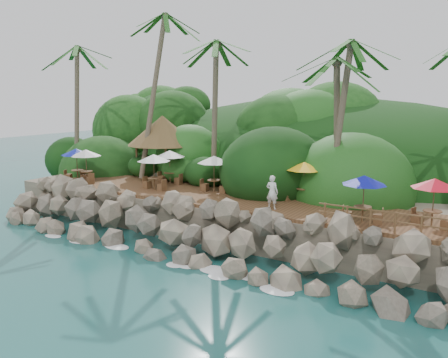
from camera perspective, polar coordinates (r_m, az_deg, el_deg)
The scene contains 12 objects.
ground at distance 24.48m, azimuth -7.61°, elevation -10.03°, with size 140.00×140.00×0.00m, color #19514F.
land_base at distance 37.41m, azimuth 8.18°, elevation -1.19°, with size 32.00×25.20×2.10m, color gray.
jungle_hill at distance 44.45m, azimuth 12.10°, elevation -0.85°, with size 44.80×28.00×15.40m, color #143811.
seawall at distance 25.59m, azimuth -4.80°, elevation -6.34°, with size 29.00×4.00×2.30m, color gray, non-canonical shape.
terrace at distance 28.51m, azimuth 0.00°, elevation -2.37°, with size 26.00×5.00×0.20m, color brown.
jungle_foliage at distance 36.75m, azimuth 7.50°, elevation -3.06°, with size 44.00×16.00×12.00m, color #143811, non-canonical shape.
foam_line at distance 24.68m, azimuth -7.16°, elevation -9.77°, with size 25.20×0.80×0.06m.
palms at distance 30.28m, azimuth 2.63°, elevation 16.78°, with size 33.84×7.02×13.25m.
palapa at distance 35.41m, azimuth -7.52°, elevation 5.93°, with size 5.35×5.35×4.60m.
dining_clusters at distance 28.47m, azimuth -0.21°, elevation 1.78°, with size 25.75×4.99×2.33m.
railing at distance 22.23m, azimuth 21.63°, elevation -4.95°, with size 8.30×0.10×1.00m.
waiter at distance 25.43m, azimuth 5.91°, elevation -1.62°, with size 0.68×0.45×1.87m, color white.
Camera 1 is at (14.80, -17.54, 8.52)m, focal length 37.34 mm.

